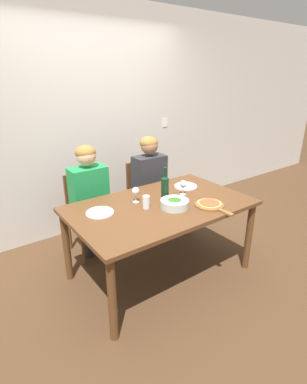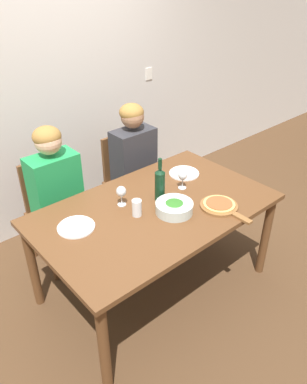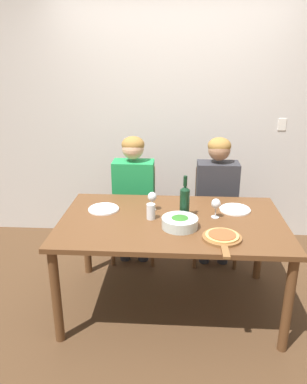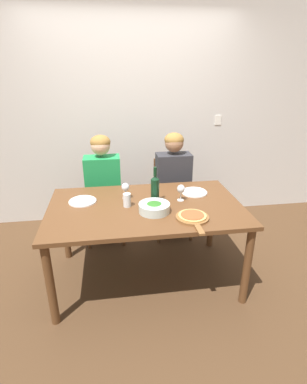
{
  "view_description": "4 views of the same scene",
  "coord_description": "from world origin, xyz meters",
  "px_view_note": "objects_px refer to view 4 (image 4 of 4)",
  "views": [
    {
      "loc": [
        -1.55,
        -2.02,
        1.89
      ],
      "look_at": [
        -0.04,
        0.05,
        0.87
      ],
      "focal_mm": 28.0,
      "sensor_mm": 36.0,
      "label": 1
    },
    {
      "loc": [
        -1.45,
        -1.64,
        2.22
      ],
      "look_at": [
        -0.03,
        -0.02,
        0.91
      ],
      "focal_mm": 35.0,
      "sensor_mm": 36.0,
      "label": 2
    },
    {
      "loc": [
        0.02,
        -2.56,
        1.91
      ],
      "look_at": [
        -0.15,
        0.15,
        0.92
      ],
      "focal_mm": 35.0,
      "sensor_mm": 36.0,
      "label": 3
    },
    {
      "loc": [
        -0.28,
        -2.34,
        1.87
      ],
      "look_at": [
        0.07,
        0.0,
        0.88
      ],
      "focal_mm": 28.0,
      "sensor_mm": 36.0,
      "label": 4
    }
  ],
  "objects_px": {
    "wine_bottle": "(155,189)",
    "water_tumbler": "(127,200)",
    "person_woman": "(103,180)",
    "chair_left": "(104,198)",
    "wine_glass_right": "(181,190)",
    "dinner_plate_left": "(83,201)",
    "dinner_plate_right": "(194,192)",
    "pizza_on_board": "(193,217)",
    "wine_glass_left": "(125,188)",
    "person_man": "(174,177)",
    "chair_right": "(171,194)",
    "broccoli_bowl": "(154,208)"
  },
  "relations": [
    {
      "from": "wine_glass_left",
      "to": "water_tumbler",
      "type": "distance_m",
      "value": 0.18
    },
    {
      "from": "chair_left",
      "to": "wine_bottle",
      "type": "xyz_separation_m",
      "value": [
        0.47,
        -0.79,
        0.4
      ]
    },
    {
      "from": "chair_right",
      "to": "dinner_plate_right",
      "type": "bearing_deg",
      "value": -82.12
    },
    {
      "from": "wine_bottle",
      "to": "water_tumbler",
      "type": "xyz_separation_m",
      "value": [
        -0.25,
        -0.05,
        -0.07
      ]
    },
    {
      "from": "wine_bottle",
      "to": "dinner_plate_left",
      "type": "xyz_separation_m",
      "value": [
        -0.64,
        0.1,
        -0.12
      ]
    },
    {
      "from": "chair_left",
      "to": "wine_glass_right",
      "type": "xyz_separation_m",
      "value": [
        0.7,
        -0.79,
        0.38
      ]
    },
    {
      "from": "person_woman",
      "to": "broccoli_bowl",
      "type": "bearing_deg",
      "value": -63.76
    },
    {
      "from": "chair_left",
      "to": "wine_glass_right",
      "type": "bearing_deg",
      "value": -48.4
    },
    {
      "from": "broccoli_bowl",
      "to": "wine_glass_left",
      "type": "xyz_separation_m",
      "value": [
        -0.22,
        0.31,
        0.07
      ]
    },
    {
      "from": "person_man",
      "to": "dinner_plate_left",
      "type": "relative_size",
      "value": 5.05
    },
    {
      "from": "person_man",
      "to": "chair_right",
      "type": "bearing_deg",
      "value": 90.0
    },
    {
      "from": "pizza_on_board",
      "to": "person_man",
      "type": "bearing_deg",
      "value": 86.21
    },
    {
      "from": "chair_left",
      "to": "person_man",
      "type": "bearing_deg",
      "value": -7.84
    },
    {
      "from": "person_woman",
      "to": "person_man",
      "type": "distance_m",
      "value": 0.78
    },
    {
      "from": "chair_left",
      "to": "dinner_plate_left",
      "type": "relative_size",
      "value": 3.65
    },
    {
      "from": "dinner_plate_right",
      "to": "wine_glass_right",
      "type": "relative_size",
      "value": 1.61
    },
    {
      "from": "person_woman",
      "to": "wine_bottle",
      "type": "xyz_separation_m",
      "value": [
        0.47,
        -0.69,
        0.15
      ]
    },
    {
      "from": "broccoli_bowl",
      "to": "wine_glass_right",
      "type": "relative_size",
      "value": 1.72
    },
    {
      "from": "pizza_on_board",
      "to": "wine_glass_right",
      "type": "distance_m",
      "value": 0.37
    },
    {
      "from": "person_woman",
      "to": "water_tumbler",
      "type": "xyz_separation_m",
      "value": [
        0.22,
        -0.73,
        0.08
      ]
    },
    {
      "from": "person_man",
      "to": "dinner_plate_left",
      "type": "height_order",
      "value": "person_man"
    },
    {
      "from": "person_woman",
      "to": "broccoli_bowl",
      "type": "relative_size",
      "value": 4.73
    },
    {
      "from": "pizza_on_board",
      "to": "wine_glass_right",
      "type": "height_order",
      "value": "wine_glass_right"
    },
    {
      "from": "pizza_on_board",
      "to": "wine_glass_left",
      "type": "height_order",
      "value": "wine_glass_left"
    },
    {
      "from": "chair_right",
      "to": "wine_glass_right",
      "type": "xyz_separation_m",
      "value": [
        -0.08,
        -0.79,
        0.38
      ]
    },
    {
      "from": "dinner_plate_left",
      "to": "dinner_plate_right",
      "type": "bearing_deg",
      "value": 2.99
    },
    {
      "from": "chair_left",
      "to": "wine_glass_left",
      "type": "relative_size",
      "value": 5.88
    },
    {
      "from": "wine_glass_left",
      "to": "wine_glass_right",
      "type": "distance_m",
      "value": 0.5
    },
    {
      "from": "broccoli_bowl",
      "to": "chair_right",
      "type": "bearing_deg",
      "value": 70.31
    },
    {
      "from": "person_woman",
      "to": "pizza_on_board",
      "type": "height_order",
      "value": "person_woman"
    },
    {
      "from": "dinner_plate_left",
      "to": "dinner_plate_right",
      "type": "height_order",
      "value": "same"
    },
    {
      "from": "chair_right",
      "to": "water_tumbler",
      "type": "height_order",
      "value": "chair_right"
    },
    {
      "from": "chair_right",
      "to": "water_tumbler",
      "type": "xyz_separation_m",
      "value": [
        -0.57,
        -0.84,
        0.33
      ]
    },
    {
      "from": "broccoli_bowl",
      "to": "wine_glass_right",
      "type": "bearing_deg",
      "value": 35.57
    },
    {
      "from": "person_man",
      "to": "water_tumbler",
      "type": "height_order",
      "value": "person_man"
    },
    {
      "from": "pizza_on_board",
      "to": "water_tumbler",
      "type": "relative_size",
      "value": 3.43
    },
    {
      "from": "chair_left",
      "to": "water_tumbler",
      "type": "bearing_deg",
      "value": -75.68
    },
    {
      "from": "broccoli_bowl",
      "to": "dinner_plate_right",
      "type": "distance_m",
      "value": 0.56
    },
    {
      "from": "wine_glass_left",
      "to": "broccoli_bowl",
      "type": "bearing_deg",
      "value": -54.86
    },
    {
      "from": "wine_bottle",
      "to": "dinner_plate_left",
      "type": "relative_size",
      "value": 1.35
    },
    {
      "from": "pizza_on_board",
      "to": "dinner_plate_right",
      "type": "bearing_deg",
      "value": 72.86
    },
    {
      "from": "water_tumbler",
      "to": "pizza_on_board",
      "type": "bearing_deg",
      "value": -31.9
    },
    {
      "from": "wine_bottle",
      "to": "person_man",
      "type": "bearing_deg",
      "value": 65.27
    },
    {
      "from": "water_tumbler",
      "to": "dinner_plate_left",
      "type": "bearing_deg",
      "value": 159.12
    },
    {
      "from": "chair_left",
      "to": "pizza_on_board",
      "type": "relative_size",
      "value": 2.19
    },
    {
      "from": "water_tumbler",
      "to": "wine_bottle",
      "type": "bearing_deg",
      "value": 10.9
    },
    {
      "from": "wine_glass_right",
      "to": "dinner_plate_left",
      "type": "bearing_deg",
      "value": 173.85
    },
    {
      "from": "person_man",
      "to": "wine_bottle",
      "type": "relative_size",
      "value": 3.74
    },
    {
      "from": "wine_bottle",
      "to": "pizza_on_board",
      "type": "relative_size",
      "value": 0.81
    },
    {
      "from": "chair_left",
      "to": "dinner_plate_left",
      "type": "xyz_separation_m",
      "value": [
        -0.17,
        -0.69,
        0.28
      ]
    }
  ]
}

